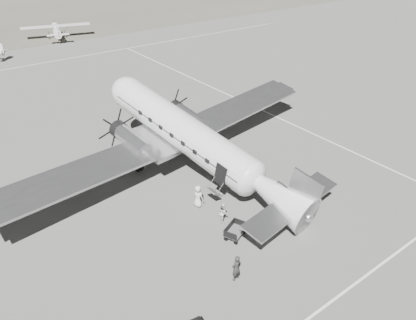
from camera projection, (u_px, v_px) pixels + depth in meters
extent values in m
plane|color=slate|center=(218.00, 174.00, 33.32)|extent=(260.00, 260.00, 0.00)
cube|color=silver|center=(366.00, 276.00, 23.60)|extent=(60.00, 0.15, 0.01)
cube|color=silver|center=(315.00, 135.00, 39.52)|extent=(0.15, 80.00, 0.01)
cube|color=silver|center=(55.00, 61.00, 61.05)|extent=(90.00, 0.15, 0.01)
imported|color=#282828|center=(236.00, 268.00, 22.95)|extent=(0.70, 0.53, 1.74)
imported|color=silver|center=(223.00, 212.00, 27.61)|extent=(0.81, 0.89, 1.48)
imported|color=silver|center=(198.00, 196.00, 29.05)|extent=(0.77, 0.96, 1.71)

